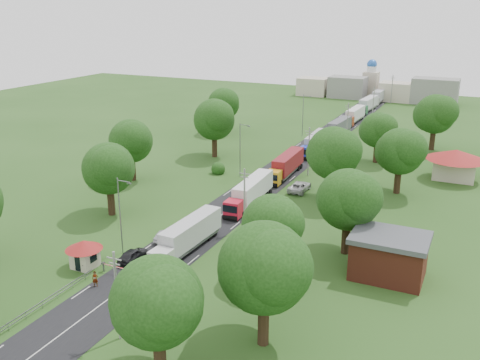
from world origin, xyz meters
The scene contains 47 objects.
ground centered at (0.00, 0.00, 0.00)m, with size 260.00×260.00×0.00m, color #264A18.
road centered at (0.00, 20.00, 0.00)m, with size 8.00×200.00×0.04m, color black.
boom_barrier centered at (-1.36, -25.00, 0.89)m, with size 9.22×0.35×1.18m.
guard_booth centered at (-7.20, -25.00, 2.16)m, with size 4.40×4.40×3.45m.
guard_rail centered at (-5.00, -35.00, 0.00)m, with size 0.10×17.00×1.70m, color slate, non-canonical shape.
info_sign centered at (5.20, 35.00, 3.00)m, with size 0.12×3.10×4.10m.
pole_0 centered at (5.50, -35.00, 4.68)m, with size 1.60×0.24×9.00m.
pole_1 centered at (5.50, -7.00, 4.68)m, with size 1.60×0.24×9.00m.
pole_2 centered at (5.50, 21.00, 4.68)m, with size 1.60×0.24×9.00m.
pole_3 centered at (5.50, 49.00, 4.68)m, with size 1.60×0.24×9.00m.
pole_4 centered at (5.50, 77.00, 4.68)m, with size 1.60×0.24×9.00m.
pole_5 centered at (5.50, 105.00, 4.68)m, with size 1.60×0.24×9.00m.
lamp_0 centered at (-5.35, -20.00, 5.55)m, with size 2.03×0.22×10.00m.
lamp_1 centered at (-5.35, 15.00, 5.55)m, with size 2.03×0.22×10.00m.
lamp_2 centered at (-5.35, 50.00, 5.55)m, with size 2.03×0.22×10.00m.
tree_0 centered at (11.99, -37.84, 7.22)m, with size 8.80×8.80×11.07m.
tree_1 centered at (17.99, -29.83, 7.85)m, with size 9.60×9.60×12.05m.
tree_2 centered at (13.99, -17.86, 6.60)m, with size 8.00×8.00×10.10m.
tree_3 centered at (19.99, -7.84, 7.22)m, with size 8.80×8.80×11.07m.
tree_4 centered at (12.99, 10.17, 7.85)m, with size 9.60×9.60×12.05m.
tree_5 centered at (21.99, 18.16, 7.22)m, with size 8.80×8.80×11.07m.
tree_6 centered at (14.99, 35.14, 6.60)m, with size 8.00×8.00×10.10m.
tree_7 centered at (23.99, 50.17, 7.85)m, with size 9.60×9.60×12.05m.
tree_10 centered at (-15.01, -9.84, 7.22)m, with size 8.80×8.80×11.07m.
tree_11 centered at (-22.01, 5.16, 7.22)m, with size 8.80×8.80×11.07m.
tree_12 centered at (-16.01, 25.17, 7.85)m, with size 9.60×9.60×12.05m.
tree_13 centered at (-24.01, 45.16, 7.22)m, with size 8.80×8.80×11.07m.
house_brick centered at (26.00, -12.00, 2.65)m, with size 8.60×6.60×5.20m.
house_cream centered at (30.00, 30.00, 3.64)m, with size 10.08×10.08×5.80m.
distant_town centered at (0.68, 110.00, 3.49)m, with size 52.00×8.00×8.00m.
church centered at (-4.00, 118.00, 5.39)m, with size 5.00×5.00×12.30m.
truck_0 centered at (1.70, -16.03, 2.07)m, with size 2.82×14.14×3.91m.
truck_1 centered at (2.20, 2.50, 2.12)m, with size 2.98×14.45×4.00m.
truck_2 centered at (2.01, 18.88, 2.10)m, with size 2.87×14.34×3.97m.
truck_3 centered at (1.81, 37.08, 2.07)m, with size 2.85×14.13×3.91m.
truck_4 centered at (2.30, 53.72, 2.04)m, with size 3.12×13.92×3.84m.
truck_5 centered at (2.04, 70.61, 2.02)m, with size 2.76×13.76×3.81m.
truck_6 centered at (1.78, 87.68, 2.11)m, with size 3.22×14.41×3.98m.
truck_7 centered at (1.81, 103.94, 2.16)m, with size 2.53×14.70×4.08m.
truck_8 centered at (1.66, 120.28, 2.08)m, with size 2.68×14.14×3.91m.
car_lane_front centered at (-3.00, -21.20, 0.77)m, with size 1.81×4.50×1.53m, color black.
car_lane_mid centered at (-2.61, -14.51, 0.68)m, with size 1.44×4.14×1.37m, color gray.
car_lane_rear centered at (-1.00, -12.00, 0.83)m, with size 2.34×5.75×1.67m, color black.
car_verge_near centered at (7.00, 11.97, 0.81)m, with size 2.69×5.83×1.62m, color silver.
car_verge_far centered at (6.86, 30.12, 0.78)m, with size 1.85×4.60×1.57m, color #55585C.
pedestrian_near centered at (-3.01, -28.23, 0.91)m, with size 0.66×0.44×1.82m, color gray.
pedestrian_booth centered at (-6.50, -26.00, 0.87)m, with size 0.84×0.66×1.74m, color gray.
Camera 1 is at (34.11, -69.32, 29.93)m, focal length 40.00 mm.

